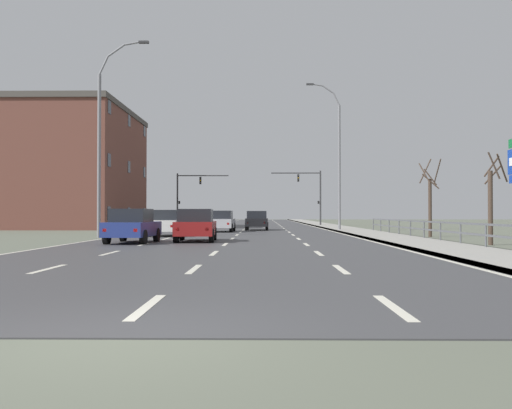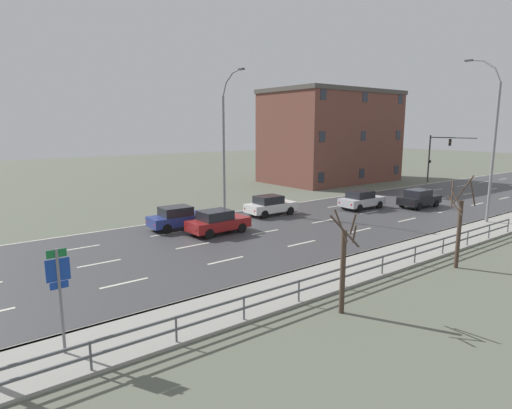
{
  "view_description": "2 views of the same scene",
  "coord_description": "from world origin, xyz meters",
  "px_view_note": "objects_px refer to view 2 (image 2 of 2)",
  "views": [
    {
      "loc": [
        1.66,
        -5.97,
        1.34
      ],
      "look_at": [
        0.82,
        56.0,
        2.37
      ],
      "focal_mm": 39.36,
      "sensor_mm": 36.0,
      "label": 1
    },
    {
      "loc": [
        21.41,
        6.52,
        6.89
      ],
      "look_at": [
        0.0,
        22.84,
        1.96
      ],
      "focal_mm": 29.95,
      "sensor_mm": 36.0,
      "label": 2
    }
  ],
  "objects_px": {
    "street_lamp_left_bank": "(225,145)",
    "car_far_left": "(361,200)",
    "car_near_left": "(270,205)",
    "traffic_signal_left": "(438,151)",
    "highway_sign": "(60,288)",
    "car_near_right": "(419,198)",
    "car_distant": "(218,222)",
    "street_lamp_midground": "(492,144)",
    "car_mid_centre": "(178,217)",
    "brick_building": "(331,136)"
  },
  "relations": [
    {
      "from": "street_lamp_left_bank",
      "to": "car_far_left",
      "type": "bearing_deg",
      "value": 58.64
    },
    {
      "from": "car_near_left",
      "to": "traffic_signal_left",
      "type": "bearing_deg",
      "value": 96.82
    },
    {
      "from": "highway_sign",
      "to": "car_near_right",
      "type": "bearing_deg",
      "value": 103.41
    },
    {
      "from": "car_distant",
      "to": "street_lamp_midground",
      "type": "bearing_deg",
      "value": 59.96
    },
    {
      "from": "street_lamp_left_bank",
      "to": "car_near_right",
      "type": "relative_size",
      "value": 2.7
    },
    {
      "from": "car_far_left",
      "to": "car_distant",
      "type": "relative_size",
      "value": 0.99
    },
    {
      "from": "street_lamp_left_bank",
      "to": "car_near_left",
      "type": "bearing_deg",
      "value": 31.51
    },
    {
      "from": "highway_sign",
      "to": "car_near_right",
      "type": "xyz_separation_m",
      "value": [
        -7.27,
        30.51,
        -1.38
      ]
    },
    {
      "from": "traffic_signal_left",
      "to": "street_lamp_midground",
      "type": "bearing_deg",
      "value": -51.67
    },
    {
      "from": "traffic_signal_left",
      "to": "car_near_left",
      "type": "xyz_separation_m",
      "value": [
        2.68,
        -28.58,
        -3.1
      ]
    },
    {
      "from": "street_lamp_left_bank",
      "to": "car_distant",
      "type": "bearing_deg",
      "value": -37.43
    },
    {
      "from": "street_lamp_midground",
      "to": "car_far_left",
      "type": "distance_m",
      "value": 10.52
    },
    {
      "from": "car_near_left",
      "to": "car_distant",
      "type": "bearing_deg",
      "value": -67.29
    },
    {
      "from": "car_near_right",
      "to": "car_mid_centre",
      "type": "bearing_deg",
      "value": -104.43
    },
    {
      "from": "car_near_left",
      "to": "car_far_left",
      "type": "height_order",
      "value": "same"
    },
    {
      "from": "street_lamp_midground",
      "to": "street_lamp_left_bank",
      "type": "xyz_separation_m",
      "value": [
        -14.84,
        -12.61,
        -0.27
      ]
    },
    {
      "from": "car_near_right",
      "to": "car_distant",
      "type": "height_order",
      "value": "same"
    },
    {
      "from": "highway_sign",
      "to": "car_far_left",
      "type": "height_order",
      "value": "highway_sign"
    },
    {
      "from": "street_lamp_left_bank",
      "to": "car_near_right",
      "type": "xyz_separation_m",
      "value": [
        8.52,
        14.28,
        -4.6
      ]
    },
    {
      "from": "car_far_left",
      "to": "street_lamp_left_bank",
      "type": "bearing_deg",
      "value": -120.1
    },
    {
      "from": "street_lamp_left_bank",
      "to": "car_far_left",
      "type": "xyz_separation_m",
      "value": [
        5.97,
        9.79,
        -4.6
      ]
    },
    {
      "from": "traffic_signal_left",
      "to": "car_near_left",
      "type": "distance_m",
      "value": 28.87
    },
    {
      "from": "car_near_right",
      "to": "car_far_left",
      "type": "relative_size",
      "value": 1.0
    },
    {
      "from": "car_near_right",
      "to": "car_distant",
      "type": "xyz_separation_m",
      "value": [
        -2.71,
        -18.73,
        0.0
      ]
    },
    {
      "from": "highway_sign",
      "to": "car_distant",
      "type": "distance_m",
      "value": 15.5
    },
    {
      "from": "highway_sign",
      "to": "car_distant",
      "type": "relative_size",
      "value": 0.82
    },
    {
      "from": "car_far_left",
      "to": "brick_building",
      "type": "xyz_separation_m",
      "value": [
        -14.88,
        12.02,
        4.86
      ]
    },
    {
      "from": "car_near_left",
      "to": "car_near_right",
      "type": "bearing_deg",
      "value": 68.39
    },
    {
      "from": "highway_sign",
      "to": "traffic_signal_left",
      "type": "distance_m",
      "value": 49.26
    },
    {
      "from": "highway_sign",
      "to": "street_lamp_midground",
      "type": "bearing_deg",
      "value": 91.89
    },
    {
      "from": "car_distant",
      "to": "highway_sign",
      "type": "bearing_deg",
      "value": -51.86
    },
    {
      "from": "traffic_signal_left",
      "to": "car_far_left",
      "type": "height_order",
      "value": "traffic_signal_left"
    },
    {
      "from": "street_lamp_midground",
      "to": "traffic_signal_left",
      "type": "distance_m",
      "value": 23.0
    },
    {
      "from": "street_lamp_left_bank",
      "to": "car_near_left",
      "type": "height_order",
      "value": "street_lamp_left_bank"
    },
    {
      "from": "traffic_signal_left",
      "to": "brick_building",
      "type": "distance_m",
      "value": 13.09
    },
    {
      "from": "highway_sign",
      "to": "brick_building",
      "type": "relative_size",
      "value": 0.21
    },
    {
      "from": "car_distant",
      "to": "brick_building",
      "type": "bearing_deg",
      "value": 117.14
    },
    {
      "from": "car_distant",
      "to": "car_near_right",
      "type": "bearing_deg",
      "value": 79.63
    },
    {
      "from": "street_lamp_left_bank",
      "to": "car_distant",
      "type": "height_order",
      "value": "street_lamp_left_bank"
    },
    {
      "from": "car_distant",
      "to": "car_mid_centre",
      "type": "relative_size",
      "value": 1.0
    },
    {
      "from": "car_mid_centre",
      "to": "brick_building",
      "type": "distance_m",
      "value": 30.56
    },
    {
      "from": "car_near_right",
      "to": "car_mid_centre",
      "type": "distance_m",
      "value": 20.88
    },
    {
      "from": "car_far_left",
      "to": "car_distant",
      "type": "bearing_deg",
      "value": -89.36
    },
    {
      "from": "street_lamp_midground",
      "to": "highway_sign",
      "type": "distance_m",
      "value": 29.07
    },
    {
      "from": "highway_sign",
      "to": "traffic_signal_left",
      "type": "xyz_separation_m",
      "value": [
        -15.18,
        46.83,
        1.73
      ]
    },
    {
      "from": "street_lamp_left_bank",
      "to": "traffic_signal_left",
      "type": "xyz_separation_m",
      "value": [
        0.62,
        30.6,
        -1.5
      ]
    },
    {
      "from": "highway_sign",
      "to": "car_far_left",
      "type": "distance_m",
      "value": 27.84
    },
    {
      "from": "street_lamp_midground",
      "to": "car_mid_centre",
      "type": "relative_size",
      "value": 2.8
    },
    {
      "from": "brick_building",
      "to": "car_near_left",
      "type": "bearing_deg",
      "value": -58.32
    },
    {
      "from": "street_lamp_left_bank",
      "to": "car_mid_centre",
      "type": "bearing_deg",
      "value": -62.28
    }
  ]
}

